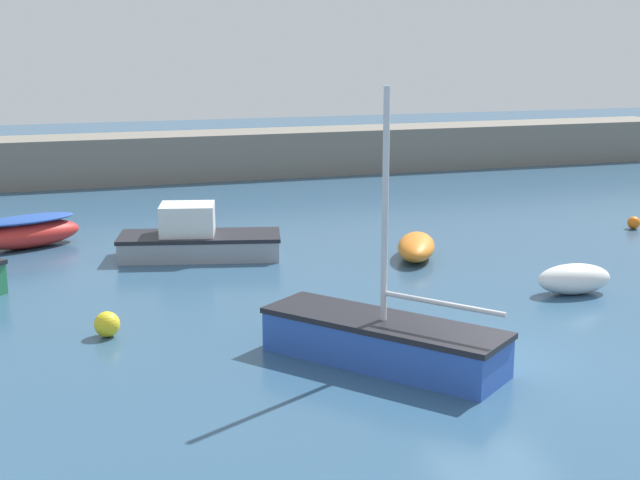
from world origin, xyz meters
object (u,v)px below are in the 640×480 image
at_px(sailboat_tall_mast, 383,340).
at_px(fishing_dinghy_green, 574,279).
at_px(motorboat_with_cabin, 197,239).
at_px(mooring_buoy_orange, 634,223).
at_px(open_tender_yellow, 416,247).
at_px(mooring_buoy_yellow, 107,324).
at_px(rowboat_with_red_cover, 29,231).

xyz_separation_m(sailboat_tall_mast, fishing_dinghy_green, (6.84, 3.26, -0.11)).
height_order(motorboat_with_cabin, mooring_buoy_orange, motorboat_with_cabin).
height_order(fishing_dinghy_green, mooring_buoy_orange, fishing_dinghy_green).
height_order(sailboat_tall_mast, open_tender_yellow, sailboat_tall_mast).
xyz_separation_m(mooring_buoy_orange, mooring_buoy_yellow, (-19.07, -6.22, 0.07)).
bearing_deg(sailboat_tall_mast, motorboat_with_cabin, -26.64).
height_order(rowboat_with_red_cover, mooring_buoy_orange, rowboat_with_red_cover).
xyz_separation_m(fishing_dinghy_green, mooring_buoy_yellow, (-12.15, 0.32, -0.11)).
height_order(sailboat_tall_mast, rowboat_with_red_cover, sailboat_tall_mast).
distance_m(fishing_dinghy_green, mooring_buoy_orange, 9.52).
bearing_deg(open_tender_yellow, mooring_buoy_orange, 126.57).
relative_size(open_tender_yellow, mooring_buoy_yellow, 5.22).
height_order(sailboat_tall_mast, mooring_buoy_yellow, sailboat_tall_mast).
bearing_deg(open_tender_yellow, motorboat_with_cabin, -82.88).
distance_m(motorboat_with_cabin, mooring_buoy_yellow, 7.70).
bearing_deg(mooring_buoy_yellow, motorboat_with_cabin, 63.95).
bearing_deg(mooring_buoy_yellow, rowboat_with_red_cover, 98.81).
relative_size(sailboat_tall_mast, fishing_dinghy_green, 2.70).
distance_m(open_tender_yellow, mooring_buoy_orange, 9.40).
bearing_deg(fishing_dinghy_green, rowboat_with_red_cover, 147.41).
distance_m(sailboat_tall_mast, fishing_dinghy_green, 7.58).
distance_m(sailboat_tall_mast, mooring_buoy_yellow, 6.41).
xyz_separation_m(rowboat_with_red_cover, fishing_dinghy_green, (13.70, -10.34, -0.12)).
bearing_deg(fishing_dinghy_green, mooring_buoy_orange, 47.84).
bearing_deg(rowboat_with_red_cover, mooring_buoy_orange, 146.46).
bearing_deg(mooring_buoy_orange, rowboat_with_red_cover, 169.55).
height_order(open_tender_yellow, fishing_dinghy_green, fishing_dinghy_green).
relative_size(sailboat_tall_mast, mooring_buoy_yellow, 9.75).
bearing_deg(open_tender_yellow, sailboat_tall_mast, -1.89).
bearing_deg(sailboat_tall_mast, mooring_buoy_orange, -91.60).
bearing_deg(open_tender_yellow, mooring_buoy_yellow, -37.98).
height_order(open_tender_yellow, motorboat_with_cabin, motorboat_with_cabin).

